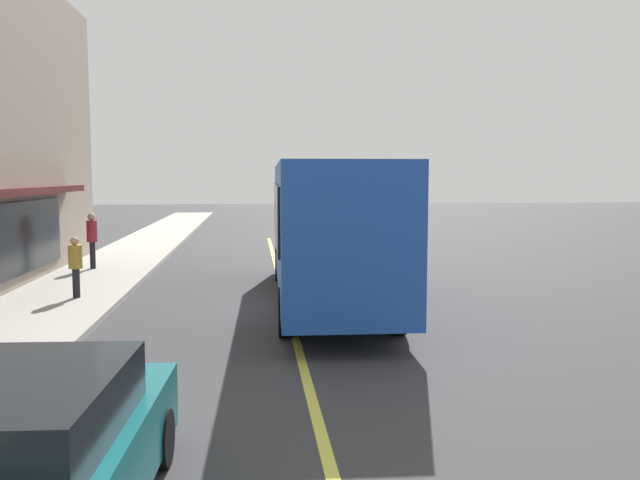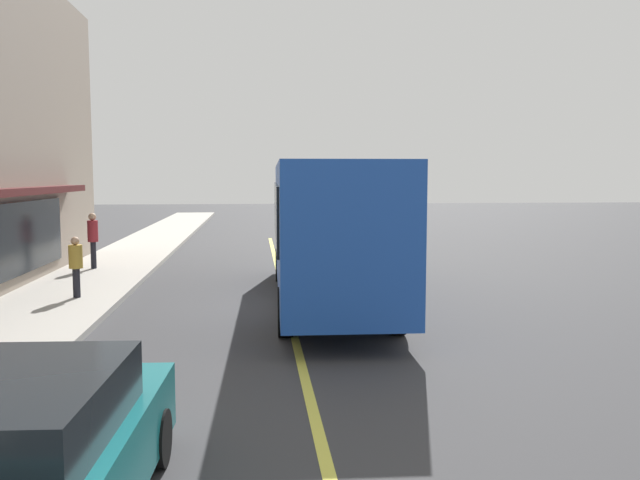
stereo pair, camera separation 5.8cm
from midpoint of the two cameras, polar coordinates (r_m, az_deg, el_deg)
The scene contains 7 objects.
ground at distance 16.31m, azimuth -2.95°, elevation -5.81°, with size 120.00×120.00×0.00m, color #38383A.
sidewalk at distance 16.99m, azimuth -22.59°, elevation -5.52°, with size 80.00×3.09×0.15m, color #B2ADA3.
lane_centre_stripe at distance 16.31m, azimuth -2.95°, elevation -5.80°, with size 36.00×0.16×0.01m, color #D8D14C.
bus at distance 16.68m, azimuth 0.48°, elevation 1.34°, with size 11.19×2.82×3.50m.
car_teal at distance 6.59m, azimuth -23.78°, elevation -16.98°, with size 4.38×2.03×1.52m.
pedestrian_at_corner at distance 17.71m, azimuth -20.46°, elevation -1.76°, with size 0.34×0.34×1.54m.
pedestrian_near_storefront at distance 23.07m, azimuth -19.16°, elevation 0.42°, with size 0.34×0.34×1.84m.
Camera 1 is at (-15.97, 0.83, 3.22)m, focal length 37.05 mm.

